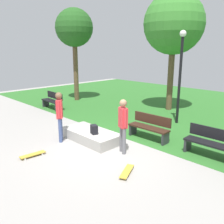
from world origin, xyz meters
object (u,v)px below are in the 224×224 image
Objects in this scene: skater_performing_trick at (60,113)px; skater_watching at (123,122)px; concrete_ledge at (91,135)px; lamp_post at (181,68)px; park_bench_far_right at (150,126)px; tree_slender_maple at (174,24)px; tree_young_birch at (74,29)px; skateboard_spare at (127,171)px; park_bench_near_lamppost at (53,100)px; backpack_on_ledge at (94,129)px; park_bench_by_oak at (211,142)px; skateboard_by_ledge at (33,155)px.

skater_performing_trick is 2.44m from skater_watching.
concrete_ledge is 0.56× the size of lamp_post.
park_bench_far_right is 0.40× the size of lamp_post.
lamp_post is (-0.49, 4.15, 1.43)m from skater_watching.
tree_slender_maple is 1.06× the size of tree_young_birch.
park_bench_far_right is (-1.17, 2.55, 0.42)m from skateboard_spare.
skater_watching reaches higher than park_bench_far_right.
concrete_ledge is 1.41m from skater_performing_trick.
skater_performing_trick is 1.12× the size of park_bench_near_lamppost.
lamp_post is (0.75, 4.30, 1.94)m from backpack_on_ledge.
tree_young_birch is at bearing 151.19° from skateboard_spare.
skateboard_spare is at bearing -17.49° from park_bench_near_lamppost.
backpack_on_ledge is at bearing -31.87° from tree_young_birch.
skater_watching is 1.10× the size of park_bench_far_right.
skater_performing_trick is at bearing -129.97° from concrete_ledge.
park_bench_by_oak is at bearing 1.13° from park_bench_near_lamppost.
park_bench_far_right is 6.30m from tree_slender_maple.
tree_slender_maple reaches higher than skateboard_by_ledge.
backpack_on_ledge is 0.18× the size of skater_performing_trick.
park_bench_far_right is at bearing -65.79° from tree_slender_maple.
park_bench_by_oak is 2.29m from park_bench_far_right.
tree_young_birch is (-6.62, 4.11, 3.95)m from backpack_on_ledge.
skateboard_by_ledge is 9.41m from tree_slender_maple.
park_bench_near_lamppost is at bearing -179.36° from park_bench_far_right.
tree_slender_maple reaches higher than backpack_on_ledge.
skateboard_spare is 0.50× the size of park_bench_near_lamppost.
park_bench_near_lamppost is at bearing 3.15° from backpack_on_ledge.
concrete_ledge is 1.79m from skater_watching.
lamp_post is (-1.50, 5.07, 2.40)m from skateboard_spare.
park_bench_near_lamppost is (-6.69, -0.07, 0.00)m from park_bench_far_right.
tree_young_birch is 7.64m from lamp_post.
tree_slender_maple reaches higher than skater_performing_trick.
skateboard_spare is at bearing 25.25° from skateboard_by_ledge.
lamp_post is (-0.33, 2.51, 1.99)m from park_bench_far_right.
skater_watching is (1.57, 0.03, 0.86)m from concrete_ledge.
backpack_on_ledge is at bearing -121.29° from park_bench_far_right.
skateboard_by_ledge is at bearing -45.54° from tree_young_birch.
park_bench_near_lamppost is at bearing 152.01° from skater_performing_trick.
park_bench_near_lamppost reaches higher than backpack_on_ledge.
tree_slender_maple is at bearing 130.89° from lamp_post.
concrete_ledge is at bearing -154.51° from park_bench_by_oak.
skateboard_spare is (2.59, -0.89, -0.12)m from concrete_ledge.
skater_watching is at bearing -12.82° from park_bench_near_lamppost.
park_bench_near_lamppost is (-6.85, 1.56, -0.56)m from skater_watching.
lamp_post is at bearing 1.44° from tree_young_birch.
concrete_ledge is 0.37× the size of tree_slender_maple.
backpack_on_ledge is 0.18× the size of skater_watching.
backpack_on_ledge is at bearing 161.23° from skateboard_spare.
park_bench_near_lamppost is at bearing -67.17° from tree_young_birch.
lamp_post reaches higher than park_bench_far_right.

